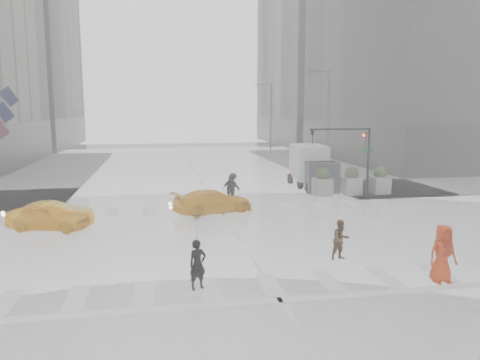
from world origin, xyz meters
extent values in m
plane|color=black|center=(0.00, 0.00, 0.00)|extent=(120.00, 120.00, 0.00)
cube|color=slate|center=(19.50, 17.50, 0.07)|extent=(35.00, 35.00, 0.15)
cube|color=#322E2C|center=(29.00, 27.00, 2.20)|extent=(26.05, 26.05, 4.40)
cube|color=gray|center=(29.00, 56.00, 18.00)|extent=(26.00, 26.00, 36.00)
cube|color=#322E2C|center=(29.00, 56.00, 2.20)|extent=(26.05, 26.05, 4.40)
cylinder|color=black|center=(10.00, 8.00, 2.25)|extent=(0.16, 0.16, 4.50)
cylinder|color=black|center=(8.00, 8.00, 4.40)|extent=(4.00, 0.12, 0.12)
imported|color=black|center=(9.75, 8.00, 3.70)|extent=(0.16, 0.20, 1.00)
imported|color=black|center=(6.20, 8.00, 3.90)|extent=(0.16, 0.20, 1.00)
sphere|color=#FF190C|center=(9.65, 8.00, 4.00)|extent=(0.20, 0.20, 0.20)
cube|color=#0D5C1D|center=(10.00, 8.30, 3.00)|extent=(0.90, 0.03, 0.22)
cylinder|color=#59595B|center=(11.00, 18.00, 4.50)|extent=(0.20, 0.20, 9.00)
cylinder|color=#59595B|center=(10.10, 18.00, 8.80)|extent=(1.80, 0.12, 0.12)
cube|color=#59595B|center=(9.20, 18.00, 8.70)|extent=(0.50, 0.22, 0.15)
cylinder|color=#59595B|center=(11.00, 38.00, 4.50)|extent=(0.20, 0.20, 9.00)
cylinder|color=#59595B|center=(10.10, 38.00, 8.80)|extent=(1.80, 0.12, 0.12)
cube|color=#59595B|center=(9.20, 38.00, 8.70)|extent=(0.50, 0.22, 0.15)
cube|color=slate|center=(7.00, 8.20, 0.70)|extent=(1.10, 1.10, 1.10)
sphere|color=black|center=(7.00, 8.20, 1.50)|extent=(0.90, 0.90, 0.90)
cube|color=slate|center=(9.00, 8.20, 0.70)|extent=(1.10, 1.10, 1.10)
sphere|color=black|center=(9.00, 8.20, 1.50)|extent=(0.90, 0.90, 0.90)
cube|color=slate|center=(11.00, 8.20, 0.70)|extent=(1.10, 1.10, 1.10)
sphere|color=black|center=(11.00, 8.20, 1.50)|extent=(0.90, 0.90, 0.90)
cube|color=#12103D|center=(-14.80, 18.50, 5.45)|extent=(1.54, 0.02, 1.66)
cube|color=#12103D|center=(-14.80, 20.00, 6.65)|extent=(1.54, 0.02, 1.66)
imported|color=black|center=(-2.32, -5.95, 0.79)|extent=(0.67, 0.55, 1.58)
imported|color=black|center=(-2.32, -5.95, 1.99)|extent=(1.24, 1.25, 0.88)
imported|color=#492E1A|center=(3.26, -4.00, 0.77)|extent=(0.87, 0.74, 1.54)
imported|color=#BF310D|center=(5.61, -6.80, 0.97)|extent=(0.95, 0.62, 1.93)
cube|color=maroon|center=(5.61, -6.98, 1.15)|extent=(0.28, 0.16, 0.40)
imported|color=black|center=(0.84, 7.11, 0.88)|extent=(1.20, 1.02, 1.76)
imported|color=black|center=(1.33, 9.20, 0.80)|extent=(1.15, 1.12, 1.60)
imported|color=#FFAE0D|center=(-8.57, 2.60, 0.64)|extent=(4.06, 2.57, 1.29)
imported|color=#FFAE0D|center=(-8.43, 3.15, 0.61)|extent=(3.84, 1.70, 1.23)
imported|color=#FFAE0D|center=(-0.49, 4.89, 0.64)|extent=(4.27, 2.87, 1.29)
cube|color=silver|center=(7.50, 12.52, 1.84)|extent=(2.15, 4.13, 2.42)
cube|color=#2F2F34|center=(7.50, 9.65, 1.12)|extent=(2.06, 1.62, 2.06)
cube|color=black|center=(7.50, 9.65, 1.75)|extent=(1.80, 0.81, 0.81)
cylinder|color=black|center=(6.56, 9.47, 0.40)|extent=(0.25, 0.81, 0.81)
cylinder|color=black|center=(8.44, 9.47, 0.40)|extent=(0.25, 0.81, 0.81)
cylinder|color=black|center=(6.56, 11.44, 0.40)|extent=(0.25, 0.81, 0.81)
cylinder|color=black|center=(8.44, 11.44, 0.40)|extent=(0.25, 0.81, 0.81)
cylinder|color=black|center=(6.56, 13.96, 0.40)|extent=(0.25, 0.81, 0.81)
cylinder|color=black|center=(8.44, 13.96, 0.40)|extent=(0.25, 0.81, 0.81)
camera|label=1|loc=(-3.53, -20.10, 5.61)|focal=35.00mm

